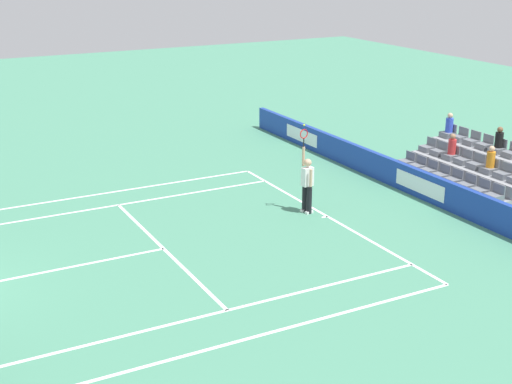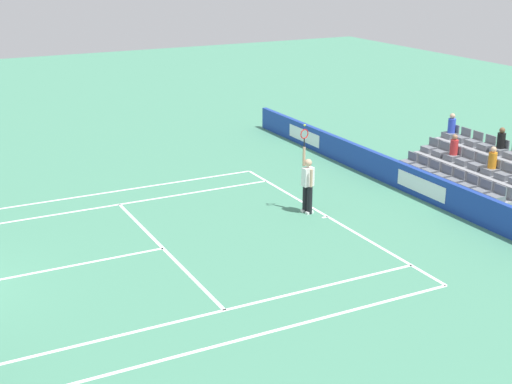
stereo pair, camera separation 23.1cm
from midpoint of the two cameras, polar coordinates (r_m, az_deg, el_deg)
name	(u,v)px [view 1 (the left image)]	position (r m, az deg, el deg)	size (l,w,h in m)	color
line_baseline	(327,216)	(22.83, 5.37, -1.93)	(10.97, 0.10, 0.01)	white
line_service	(164,249)	(20.53, -7.63, -4.46)	(8.23, 0.10, 0.01)	white
line_centre_service	(49,271)	(19.77, -16.38, -6.03)	(0.10, 6.40, 0.01)	white
line_singles_sideline_left	(105,207)	(24.06, -12.11, -1.18)	(0.10, 11.89, 0.01)	white
line_singles_sideline_right	(209,315)	(16.92, -4.10, -9.64)	(0.10, 11.89, 0.01)	white
line_doubles_sideline_left	(93,195)	(25.32, -12.98, -0.24)	(0.10, 11.89, 0.01)	white
line_doubles_sideline_right	(236,342)	(15.83, -2.03, -11.75)	(0.10, 11.89, 0.01)	white
line_centre_mark	(325,217)	(22.78, 5.16, -1.97)	(0.10, 0.20, 0.01)	white
sponsor_barrier	(422,185)	(24.85, 12.72, 0.57)	(22.83, 0.22, 0.95)	#193899
tennis_player	(307,183)	(22.81, 3.77, 0.73)	(0.53, 0.39, 2.85)	black
stadium_stand	(474,173)	(26.35, 16.58, 1.45)	(4.96, 2.85, 2.19)	gray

